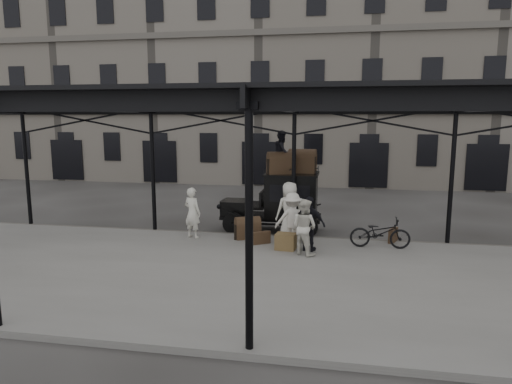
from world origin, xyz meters
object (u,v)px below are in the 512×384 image
at_px(porter_official, 310,224).
at_px(bicycle, 380,233).
at_px(porter_left, 192,213).
at_px(taxi, 283,200).
at_px(steamer_trunk_roof_near, 280,164).
at_px(steamer_trunk_platform, 248,229).

distance_m(porter_official, bicycle, 2.29).
height_order(porter_left, bicycle, porter_left).
xyz_separation_m(taxi, porter_left, (-2.81, -1.91, -0.20)).
distance_m(bicycle, steamer_trunk_roof_near, 4.25).
height_order(taxi, steamer_trunk_platform, taxi).
bearing_deg(porter_left, steamer_trunk_platform, -149.82).
relative_size(porter_official, bicycle, 0.92).
bearing_deg(taxi, steamer_trunk_roof_near, -108.07).
bearing_deg(steamer_trunk_roof_near, steamer_trunk_platform, -144.43).
bearing_deg(bicycle, porter_official, 108.63).
bearing_deg(steamer_trunk_roof_near, porter_official, -85.37).
bearing_deg(porter_left, taxi, -124.34).
distance_m(taxi, steamer_trunk_roof_near, 1.33).
distance_m(taxi, porter_left, 3.41).
bearing_deg(porter_left, porter_official, -170.79).
height_order(porter_official, steamer_trunk_roof_near, steamer_trunk_roof_near).
xyz_separation_m(porter_left, steamer_trunk_platform, (1.83, 0.28, -0.55)).
xyz_separation_m(porter_official, steamer_trunk_platform, (-2.13, 1.14, -0.53)).
height_order(steamer_trunk_roof_near, steamer_trunk_platform, steamer_trunk_roof_near).
distance_m(porter_left, steamer_trunk_roof_near, 3.53).
xyz_separation_m(taxi, bicycle, (3.28, -2.04, -0.57)).
relative_size(steamer_trunk_roof_near, steamer_trunk_platform, 1.08).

